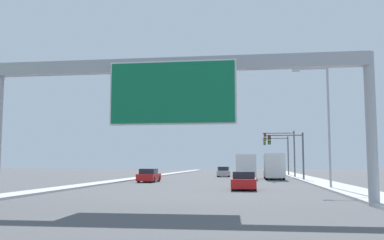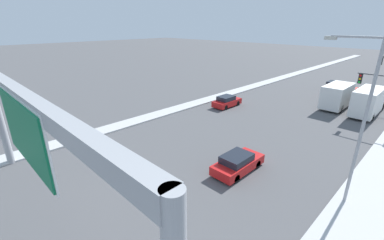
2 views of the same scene
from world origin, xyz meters
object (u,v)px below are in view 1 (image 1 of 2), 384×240
car_far_center (244,181)px  traffic_light_near_intersection (291,148)px  truck_box_secondary (246,167)px  sign_gantry (173,88)px  traffic_light_far_intersection (280,149)px  car_mid_left (149,176)px  car_far_left (224,172)px  street_lamp_right (325,117)px  truck_box_primary (274,166)px  traffic_light_mid_block (284,146)px

car_far_center → traffic_light_near_intersection: (5.31, 18.23, 3.19)m
truck_box_secondary → car_far_center: bearing=-90.0°
sign_gantry → traffic_light_far_intersection: (8.95, 50.09, -1.68)m
car_mid_left → car_far_left: bearing=70.3°
sign_gantry → street_lamp_right: size_ratio=2.06×
sign_gantry → traffic_light_far_intersection: size_ratio=3.16×
sign_gantry → car_far_left: bearing=90.0°
sign_gantry → truck_box_primary: 34.84m
traffic_light_mid_block → street_lamp_right: (1.15, -26.53, 1.35)m
sign_gantry → car_mid_left: size_ratio=4.86×
sign_gantry → traffic_light_near_intersection: size_ratio=3.59×
street_lamp_right → truck_box_secondary: bearing=107.5°
car_far_left → traffic_light_far_intersection: size_ratio=0.66×
car_far_left → street_lamp_right: bearing=-71.5°
truck_box_secondary → traffic_light_mid_block: 8.42m
truck_box_secondary → street_lamp_right: (6.52, -20.70, 4.22)m
sign_gantry → traffic_light_far_intersection: 50.92m
traffic_light_near_intersection → car_far_center: bearing=-106.2°
traffic_light_far_intersection → traffic_light_mid_block: bearing=-90.5°
truck_box_secondary → traffic_light_far_intersection: size_ratio=1.20×
traffic_light_far_intersection → street_lamp_right: street_lamp_right is taller
car_mid_left → traffic_light_far_intersection: traffic_light_far_intersection is taller
car_far_center → truck_box_secondary: (-0.00, 22.41, 0.92)m
car_mid_left → truck_box_secondary: (10.50, 10.20, 0.91)m
car_far_left → traffic_light_near_intersection: traffic_light_near_intersection is taller
truck_box_secondary → traffic_light_far_intersection: bearing=71.0°
car_far_center → car_mid_left: 16.10m
car_far_left → traffic_light_near_intersection: bearing=-56.9°
street_lamp_right → traffic_light_far_intersection: bearing=91.7°
sign_gantry → car_far_center: size_ratio=4.63×
truck_box_secondary → traffic_light_far_intersection: traffic_light_far_intersection is taller
car_mid_left → traffic_light_far_intersection: bearing=58.5°
truck_box_secondary → traffic_light_near_intersection: bearing=-38.2°
traffic_light_mid_block → truck_box_secondary: bearing=-132.7°
traffic_light_near_intersection → traffic_light_far_intersection: (0.15, 20.00, 0.47)m
car_mid_left → traffic_light_near_intersection: 17.21m
sign_gantry → truck_box_primary: bearing=78.3°
sign_gantry → truck_box_secondary: 34.73m
traffic_light_far_intersection → car_far_center: bearing=-98.1°
traffic_light_far_intersection → street_lamp_right: (1.07, -36.53, 1.48)m
car_far_left → traffic_light_far_intersection: bearing=36.0°
sign_gantry → car_far_center: sign_gantry is taller
car_far_left → traffic_light_mid_block: 10.24m
car_far_left → car_mid_left: size_ratio=1.01×
car_mid_left → truck_box_primary: truck_box_primary is taller
traffic_light_near_intersection → sign_gantry: bearing=-106.3°
traffic_light_far_intersection → traffic_light_near_intersection: bearing=-90.4°
sign_gantry → car_far_left: (0.00, 43.58, -5.29)m
car_mid_left → truck_box_primary: 17.10m
traffic_light_near_intersection → street_lamp_right: (1.21, -16.53, 1.95)m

